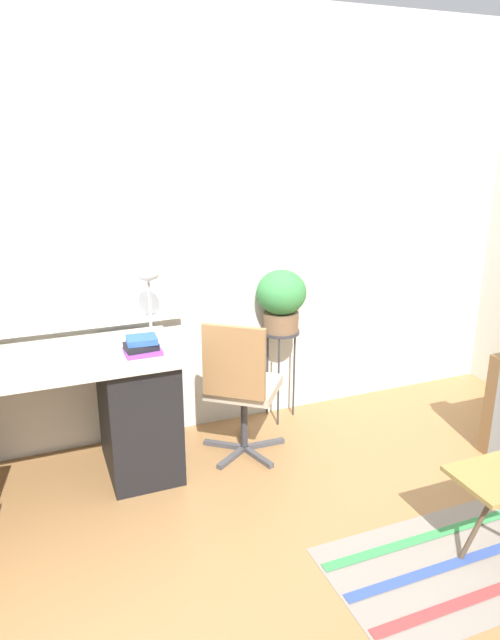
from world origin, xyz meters
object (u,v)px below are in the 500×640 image
plant_stand (281,342)px  folding_stool (498,483)px  desk_lamp (148,283)px  office_chair_swivel (241,386)px  potted_plant (281,298)px  book_stack (142,346)px

plant_stand → folding_stool: bearing=-77.1°
desk_lamp → office_chair_swivel: bearing=-26.7°
office_chair_swivel → plant_stand: bearing=-101.7°
potted_plant → folding_stool: 1.74m
potted_plant → folding_stool: size_ratio=0.98×
book_stack → plant_stand: bearing=20.4°
desk_lamp → potted_plant: size_ratio=1.04×
book_stack → plant_stand: 1.11m
office_chair_swivel → potted_plant: size_ratio=2.17×
folding_stool → book_stack: bearing=138.2°
book_stack → potted_plant: potted_plant is taller
desk_lamp → office_chair_swivel: 0.83m
desk_lamp → folding_stool: (1.28, -1.49, -0.73)m
office_chair_swivel → folding_stool: size_ratio=2.12×
plant_stand → folding_stool: (0.37, -1.62, -0.19)m
desk_lamp → potted_plant: desk_lamp is taller
book_stack → potted_plant: 1.09m
plant_stand → folding_stool: size_ratio=1.54×
office_chair_swivel → folding_stool: bearing=160.4°
desk_lamp → folding_stool: size_ratio=1.02×
book_stack → office_chair_swivel: 0.68m
office_chair_swivel → plant_stand: 0.58m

